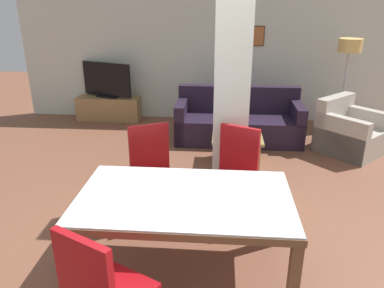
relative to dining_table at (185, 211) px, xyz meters
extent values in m
plane|color=brown|center=(0.00, 0.00, -0.62)|extent=(18.00, 18.00, 0.00)
cube|color=silver|center=(0.00, 4.55, 0.73)|extent=(7.20, 0.06, 2.70)
cube|color=brown|center=(0.81, 4.50, 0.98)|extent=(0.44, 0.02, 0.36)
cube|color=#B26633|center=(0.81, 4.49, 0.98)|extent=(0.40, 0.01, 0.32)
cube|color=silver|center=(0.39, 1.40, 0.73)|extent=(0.38, 0.38, 2.70)
cube|color=brown|center=(0.00, -0.49, 0.10)|extent=(1.77, 0.06, 0.06)
cube|color=brown|center=(0.00, 0.49, 0.10)|extent=(1.77, 0.06, 0.06)
cube|color=brown|center=(-0.85, 0.00, 0.10)|extent=(0.06, 0.93, 0.06)
cube|color=brown|center=(0.85, 0.00, 0.10)|extent=(0.06, 0.93, 0.06)
cube|color=silver|center=(0.00, 0.00, 0.14)|extent=(1.75, 1.03, 0.01)
cube|color=brown|center=(-0.83, -0.47, -0.27)|extent=(0.08, 0.08, 0.69)
cube|color=brown|center=(0.83, -0.47, -0.27)|extent=(0.08, 0.08, 0.69)
cube|color=brown|center=(-0.83, 0.47, -0.27)|extent=(0.08, 0.08, 0.69)
cube|color=brown|center=(0.83, 0.47, -0.27)|extent=(0.08, 0.08, 0.69)
cube|color=maroon|center=(-0.40, 0.84, -0.18)|extent=(0.61, 0.61, 0.07)
cube|color=maroon|center=(-0.49, 1.02, 0.13)|extent=(0.42, 0.23, 0.54)
cylinder|color=#4E341B|center=(-0.14, 0.75, -0.42)|extent=(0.04, 0.04, 0.40)
cylinder|color=#4E341B|center=(-0.49, 0.58, -0.42)|extent=(0.04, 0.04, 0.40)
cylinder|color=#4E341B|center=(-0.31, 1.09, -0.42)|extent=(0.04, 0.04, 0.40)
cylinder|color=#4E341B|center=(-0.65, 0.93, -0.42)|extent=(0.04, 0.04, 0.40)
cube|color=maroon|center=(-0.49, -0.98, 0.13)|extent=(0.41, 0.24, 0.54)
cube|color=#A01318|center=(0.40, 0.85, -0.18)|extent=(0.61, 0.61, 0.07)
cube|color=#A01318|center=(0.48, 1.04, 0.13)|extent=(0.42, 0.23, 0.54)
cylinder|color=#4E341B|center=(0.49, 0.60, -0.42)|extent=(0.04, 0.04, 0.40)
cylinder|color=#4E341B|center=(0.15, 0.76, -0.42)|extent=(0.04, 0.04, 0.40)
cylinder|color=#4E341B|center=(0.65, 0.94, -0.42)|extent=(0.04, 0.04, 0.40)
cylinder|color=#4E341B|center=(0.31, 1.10, -0.42)|extent=(0.04, 0.04, 0.40)
cube|color=black|center=(0.57, 3.32, -0.41)|extent=(2.06, 0.87, 0.42)
cube|color=black|center=(0.57, 3.66, 0.02)|extent=(2.06, 0.18, 0.44)
cube|color=black|center=(1.52, 3.32, -0.29)|extent=(0.16, 0.87, 0.66)
cube|color=black|center=(-0.38, 3.32, -0.29)|extent=(0.16, 0.87, 0.66)
cube|color=#B3AB9D|center=(2.30, 2.93, -0.42)|extent=(1.18, 1.18, 0.40)
cube|color=#B3AB9D|center=(2.07, 3.18, 0.00)|extent=(0.71, 0.69, 0.43)
cube|color=#B3AB9D|center=(2.55, 3.17, -0.30)|extent=(0.69, 0.71, 0.64)
cube|color=#B3AB9D|center=(2.06, 2.70, -0.30)|extent=(0.69, 0.71, 0.64)
cube|color=olive|center=(0.52, 2.36, -0.22)|extent=(0.71, 0.60, 0.04)
cube|color=olive|center=(0.52, 2.36, -0.43)|extent=(0.63, 0.52, 0.38)
cylinder|color=#B2B7BC|center=(0.41, 2.47, -0.10)|extent=(0.07, 0.07, 0.20)
cylinder|color=#B2B7BC|center=(0.41, 2.47, 0.04)|extent=(0.03, 0.03, 0.07)
cylinder|color=#B7B7BC|center=(0.41, 2.47, 0.08)|extent=(0.03, 0.03, 0.01)
cube|color=olive|center=(-1.92, 4.27, -0.39)|extent=(1.21, 0.40, 0.46)
cube|color=black|center=(-1.92, 4.27, -0.15)|extent=(0.46, 0.33, 0.03)
cube|color=black|center=(-1.92, 4.27, 0.19)|extent=(1.00, 0.40, 0.63)
cylinder|color=#B7B7BC|center=(2.40, 3.94, -0.61)|extent=(0.35, 0.35, 0.02)
cylinder|color=#B7B7BC|center=(2.40, 3.94, 0.09)|extent=(0.04, 0.04, 1.38)
cylinder|color=#E5BC66|center=(2.40, 3.94, 0.90)|extent=(0.39, 0.39, 0.22)
camera|label=1|loc=(0.28, -2.67, 1.65)|focal=35.00mm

